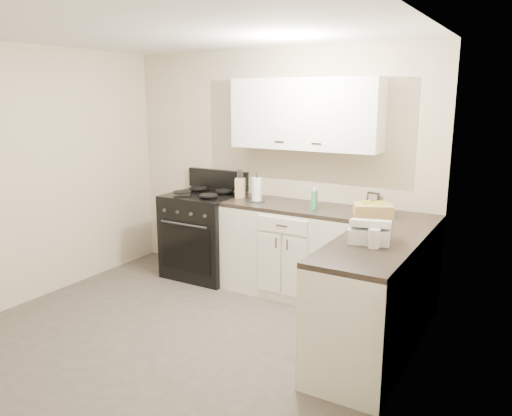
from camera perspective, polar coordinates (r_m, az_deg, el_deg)
The scene contains 20 objects.
floor at distance 4.38m, azimuth -9.73°, elevation -14.92°, with size 3.60×3.60×0.00m, color #473F38.
ceiling at distance 3.92m, azimuth -11.17°, elevation 19.59°, with size 3.60×3.60×0.00m, color white.
wall_back at distance 5.43m, azimuth 2.06°, elevation 4.58°, with size 3.60×3.60×0.00m, color beige.
wall_right at distance 3.12m, azimuth 15.58°, elevation -1.95°, with size 3.60×3.60×0.00m, color beige.
wall_left at distance 5.30m, azimuth -25.38°, elevation 3.16°, with size 3.60×3.60×0.00m, color beige.
base_cabinets_back at distance 5.16m, azimuth 4.57°, elevation -5.01°, with size 1.55×0.60×0.90m, color white.
base_cabinets_right at distance 4.23m, azimuth 14.01°, elevation -9.44°, with size 0.60×1.90×0.90m, color white.
countertop_back at distance 5.04m, azimuth 4.67°, elevation 0.09°, with size 1.55×0.60×0.04m, color black.
countertop_right at distance 4.08m, azimuth 14.36°, elevation -3.29°, with size 0.60×1.90×0.04m, color black.
upper_cabinets at distance 5.05m, azimuth 5.61°, elevation 10.65°, with size 1.55×0.30×0.70m, color white.
stove at distance 5.70m, azimuth -5.94°, elevation -3.21°, with size 0.80×0.68×0.96m, color black.
knife_block at distance 5.37m, azimuth -1.82°, elevation 2.30°, with size 0.10×0.09×0.21m, color tan.
paper_towel at distance 5.18m, azimuth 0.08°, elevation 2.10°, with size 0.10×0.10×0.25m, color white.
soap_bottle at distance 4.84m, azimuth 6.67°, elevation 0.90°, with size 0.06×0.06×0.19m, color #3A9759.
picture_frame at distance 5.01m, azimuth 13.18°, elevation 0.87°, with size 0.13×0.02×0.16m, color black.
wicker_basket at distance 4.66m, azimuth 13.24°, elevation -0.28°, with size 0.34×0.23×0.11m, color tan.
countertop_grill at distance 3.86m, azimuth 12.85°, elevation -2.94°, with size 0.30×0.28×0.11m, color white.
glass_jar at distance 3.70m, azimuth 13.33°, elevation -3.42°, with size 0.08×0.08×0.14m, color silver.
oven_mitt_near at distance 3.94m, azimuth 7.74°, elevation -10.08°, with size 0.02×0.17×0.30m, color black.
oven_mitt_far at distance 3.93m, azimuth 7.55°, elevation -10.60°, with size 0.02×0.16×0.28m, color black.
Camera 1 is at (2.55, -2.93, 2.01)m, focal length 35.00 mm.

